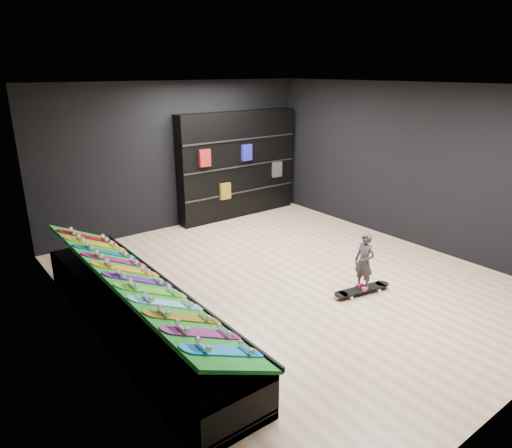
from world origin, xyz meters
TOP-DOWN VIEW (x-y plane):
  - floor at (0.00, 0.00)m, footprint 6.00×7.00m
  - ceiling at (0.00, 0.00)m, footprint 6.00×7.00m
  - wall_back at (0.00, 3.50)m, footprint 6.00×0.02m
  - wall_left at (-3.00, 0.00)m, footprint 0.02×7.00m
  - wall_right at (3.00, 0.00)m, footprint 0.02×7.00m
  - display_rack at (-2.55, 0.00)m, footprint 0.90×4.50m
  - turf_ramp at (-2.50, 0.00)m, footprint 0.92×4.50m
  - back_shelving at (1.37, 3.32)m, footprint 2.93×0.34m
  - floor_skateboard at (0.57, -1.03)m, footprint 1.00×0.40m
  - child at (0.57, -1.03)m, footprint 0.15×0.21m
  - display_board_0 at (-2.49, -1.90)m, footprint 0.93×0.22m
  - display_board_1 at (-2.49, -1.52)m, footprint 0.93×0.22m
  - display_board_2 at (-2.49, -1.14)m, footprint 0.93×0.22m
  - display_board_3 at (-2.49, -0.76)m, footprint 0.93×0.22m
  - display_board_4 at (-2.49, -0.38)m, footprint 0.93×0.22m
  - display_board_5 at (-2.49, 0.00)m, footprint 0.93×0.22m
  - display_board_6 at (-2.49, 0.38)m, footprint 0.93×0.22m
  - display_board_7 at (-2.49, 0.76)m, footprint 0.93×0.22m
  - display_board_8 at (-2.49, 1.14)m, footprint 0.93×0.22m
  - display_board_9 at (-2.49, 1.52)m, footprint 0.93×0.22m
  - display_board_10 at (-2.49, 1.90)m, footprint 0.93×0.22m

SIDE VIEW (x-z plane):
  - floor at x=0.00m, z-range -0.01..0.01m
  - floor_skateboard at x=0.57m, z-range 0.00..0.09m
  - display_rack at x=-2.55m, z-range 0.00..0.50m
  - child at x=0.57m, z-range 0.09..0.62m
  - turf_ramp at x=-2.50m, z-range 0.48..0.94m
  - display_board_0 at x=-2.49m, z-range 0.49..0.99m
  - display_board_1 at x=-2.49m, z-range 0.49..0.99m
  - display_board_2 at x=-2.49m, z-range 0.49..0.99m
  - display_board_3 at x=-2.49m, z-range 0.49..0.99m
  - display_board_4 at x=-2.49m, z-range 0.49..0.99m
  - display_board_5 at x=-2.49m, z-range 0.49..0.99m
  - display_board_6 at x=-2.49m, z-range 0.49..0.99m
  - display_board_7 at x=-2.49m, z-range 0.49..0.99m
  - display_board_8 at x=-2.49m, z-range 0.49..0.99m
  - display_board_9 at x=-2.49m, z-range 0.49..0.99m
  - display_board_10 at x=-2.49m, z-range 0.49..0.99m
  - back_shelving at x=1.37m, z-range 0.00..2.35m
  - wall_back at x=0.00m, z-range 0.00..3.00m
  - wall_left at x=-3.00m, z-range 0.00..3.00m
  - wall_right at x=3.00m, z-range 0.00..3.00m
  - ceiling at x=0.00m, z-range 3.00..3.00m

